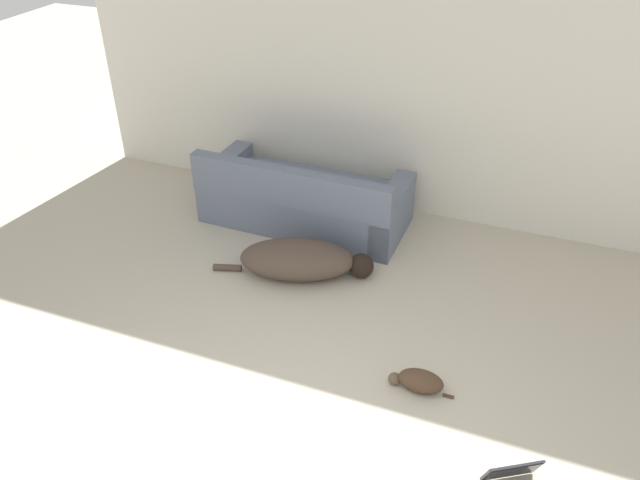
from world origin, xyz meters
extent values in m
cube|color=silver|center=(0.00, 3.84, 1.34)|extent=(7.37, 0.06, 2.68)
cube|color=slate|center=(-1.05, 3.24, 0.20)|extent=(2.06, 0.95, 0.40)
cube|color=slate|center=(-1.06, 2.85, 0.58)|extent=(2.04, 0.19, 0.37)
cube|color=slate|center=(-0.13, 3.21, 0.27)|extent=(0.22, 0.90, 0.54)
cube|color=slate|center=(-1.97, 3.26, 0.27)|extent=(0.22, 0.90, 0.54)
ellipsoid|color=#4C3D33|center=(-0.78, 2.35, 0.16)|extent=(1.14, 0.79, 0.32)
sphere|color=black|center=(-0.22, 2.52, 0.11)|extent=(0.28, 0.28, 0.23)
cylinder|color=#4C3D33|center=(-1.40, 2.17, 0.03)|extent=(0.26, 0.13, 0.06)
ellipsoid|color=#473323|center=(0.59, 1.36, 0.09)|extent=(0.33, 0.18, 0.18)
sphere|color=brown|center=(0.40, 1.36, 0.05)|extent=(0.10, 0.10, 0.09)
cylinder|color=#473323|center=(0.80, 1.37, 0.01)|extent=(0.08, 0.03, 0.02)
cube|color=#2D2D33|center=(1.29, 0.81, 0.12)|extent=(0.35, 0.27, 0.21)
cube|color=black|center=(1.29, 0.80, 0.12)|extent=(0.32, 0.24, 0.18)
camera|label=1|loc=(1.03, -1.84, 3.40)|focal=35.00mm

